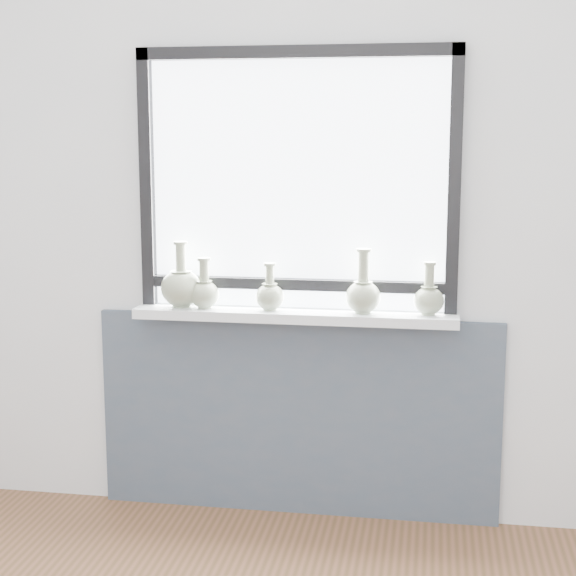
% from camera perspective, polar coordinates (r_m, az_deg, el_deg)
% --- Properties ---
extents(back_wall, '(3.60, 0.02, 2.60)m').
position_cam_1_polar(back_wall, '(3.63, 0.68, 5.06)').
color(back_wall, silver).
rests_on(back_wall, ground).
extents(apron_panel, '(1.70, 0.03, 0.86)m').
position_cam_1_polar(apron_panel, '(3.77, 0.58, -8.27)').
color(apron_panel, '#424B57').
rests_on(apron_panel, ground).
extents(windowsill, '(1.32, 0.18, 0.04)m').
position_cam_1_polar(windowsill, '(3.59, 0.42, -1.77)').
color(windowsill, silver).
rests_on(windowsill, apron_panel).
extents(window, '(1.30, 0.06, 1.05)m').
position_cam_1_polar(window, '(3.58, 0.59, 7.26)').
color(window, black).
rests_on(window, windowsill).
extents(vase_a, '(0.17, 0.17, 0.27)m').
position_cam_1_polar(vase_a, '(3.67, -6.92, 0.12)').
color(vase_a, '#95A082').
rests_on(vase_a, windowsill).
extents(vase_b, '(0.12, 0.12, 0.21)m').
position_cam_1_polar(vase_b, '(3.64, -5.43, -0.24)').
color(vase_b, '#95A082').
rests_on(vase_b, windowsill).
extents(vase_c, '(0.12, 0.12, 0.19)m').
position_cam_1_polar(vase_c, '(3.58, -1.19, -0.44)').
color(vase_c, '#95A082').
rests_on(vase_c, windowsill).
extents(vase_d, '(0.14, 0.14, 0.26)m').
position_cam_1_polar(vase_d, '(3.53, 4.88, -0.35)').
color(vase_d, '#95A082').
rests_on(vase_d, windowsill).
extents(vase_e, '(0.12, 0.12, 0.21)m').
position_cam_1_polar(vase_e, '(3.53, 9.09, -0.63)').
color(vase_e, '#95A082').
rests_on(vase_e, windowsill).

